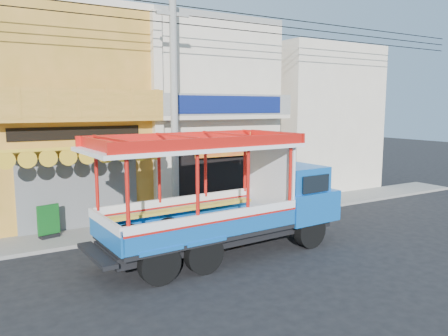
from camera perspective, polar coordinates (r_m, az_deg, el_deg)
name	(u,v)px	position (r m, az deg, el deg)	size (l,w,h in m)	color
ground	(249,251)	(13.87, 3.30, -10.80)	(90.00, 90.00, 0.00)	black
sidewalk	(192,221)	(17.18, -4.17, -6.87)	(30.00, 2.00, 0.12)	slate
shophouse_left	(60,116)	(19.16, -20.59, 6.44)	(6.00, 7.50, 8.24)	#AC7D26
shophouse_right	(192,114)	(21.04, -4.17, 7.03)	(6.00, 6.75, 8.24)	beige
party_pilaster	(158,119)	(16.98, -8.63, 6.35)	(0.35, 0.30, 8.00)	beige
filler_building_right	(304,119)	(24.98, 10.45, 6.37)	(6.00, 6.00, 7.60)	beige
utility_pole	(178,90)	(15.61, -6.05, 10.04)	(28.00, 0.26, 9.00)	gray
songthaew_truck	(238,195)	(13.47, 1.81, -3.53)	(8.04, 3.04, 3.69)	black
green_sign	(49,224)	(15.84, -21.94, -6.77)	(0.72, 0.47, 1.11)	black
potted_plant_b	(273,195)	(19.19, 6.38, -3.50)	(0.58, 0.47, 1.06)	#1D5A19
potted_plant_c	(290,190)	(20.29, 8.63, -2.87)	(0.61, 0.61, 1.09)	#1D5A19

